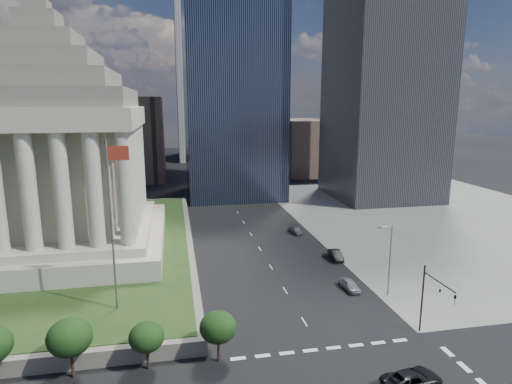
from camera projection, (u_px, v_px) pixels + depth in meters
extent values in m
plane|color=black|center=(225.00, 191.00, 128.42)|extent=(500.00, 500.00, 0.00)
cube|color=slate|center=(444.00, 218.00, 98.53)|extent=(68.00, 90.00, 0.03)
cylinder|color=slate|center=(112.00, 227.00, 48.84)|extent=(0.24, 0.24, 20.00)
cube|color=maroon|center=(118.00, 153.00, 47.35)|extent=(2.40, 0.05, 1.60)
cube|color=black|center=(233.00, 88.00, 117.91)|extent=(26.00, 26.00, 60.00)
cube|color=black|center=(389.00, 9.00, 111.71)|extent=(26.00, 28.00, 100.00)
cube|color=brown|center=(299.00, 146.00, 161.20)|extent=(20.00, 30.00, 20.00)
cube|color=brown|center=(128.00, 138.00, 148.84)|extent=(24.00, 30.00, 28.00)
cylinder|color=black|center=(422.00, 299.00, 48.70)|extent=(0.18, 0.18, 8.00)
cylinder|color=black|center=(439.00, 282.00, 45.41)|extent=(0.14, 5.50, 0.14)
cube|color=black|center=(455.00, 300.00, 42.93)|extent=(0.30, 0.30, 1.10)
cylinder|color=slate|center=(390.00, 260.00, 57.82)|extent=(0.16, 0.16, 10.00)
cylinder|color=slate|center=(386.00, 227.00, 56.68)|extent=(1.80, 0.12, 0.12)
cube|color=slate|center=(380.00, 228.00, 56.53)|extent=(0.50, 0.22, 0.14)
imported|color=black|center=(412.00, 379.00, 39.46)|extent=(6.19, 3.61, 1.62)
imported|color=#95979D|center=(350.00, 285.00, 60.30)|extent=(4.32, 1.92, 1.44)
imported|color=black|center=(336.00, 255.00, 72.05)|extent=(1.95, 4.75, 1.53)
imported|color=slate|center=(296.00, 230.00, 86.45)|extent=(4.36, 2.34, 1.41)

